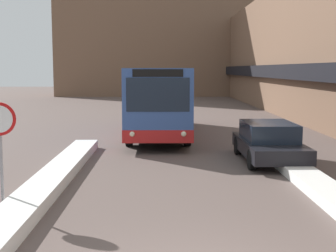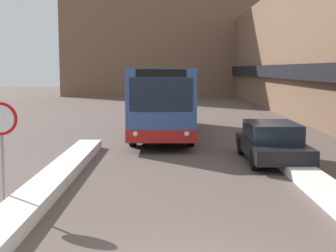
# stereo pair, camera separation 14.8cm
# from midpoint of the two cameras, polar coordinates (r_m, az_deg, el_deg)

# --- Properties ---
(building_row_right) EXTENTS (5.50, 60.00, 9.07)m
(building_row_right) POSITION_cam_midpoint_polar(r_m,az_deg,el_deg) (32.36, 18.22, 8.94)
(building_row_right) COLOR brown
(building_row_right) RESTS_ON ground_plane
(building_backdrop_far) EXTENTS (26.00, 8.00, 17.65)m
(building_backdrop_far) POSITION_cam_midpoint_polar(r_m,az_deg,el_deg) (58.78, -0.41, 12.43)
(building_backdrop_far) COLOR brown
(building_backdrop_far) RESTS_ON ground_plane
(snow_bank_left) EXTENTS (0.90, 16.57, 0.33)m
(snow_bank_left) POSITION_cam_midpoint_polar(r_m,az_deg,el_deg) (11.54, -16.66, -8.63)
(snow_bank_left) COLOR silver
(snow_bank_left) RESTS_ON ground_plane
(city_bus) EXTENTS (2.71, 11.11, 3.24)m
(city_bus) POSITION_cam_midpoint_polar(r_m,az_deg,el_deg) (22.82, -1.34, 3.32)
(city_bus) COLOR #335193
(city_bus) RESTS_ON ground_plane
(parked_car_front) EXTENTS (1.92, 4.42, 1.36)m
(parked_car_front) POSITION_cam_midpoint_polar(r_m,az_deg,el_deg) (16.66, 11.94, -1.87)
(parked_car_front) COLOR black
(parked_car_front) RESTS_ON ground_plane
(stop_sign) EXTENTS (0.76, 0.08, 2.46)m
(stop_sign) POSITION_cam_midpoint_polar(r_m,az_deg,el_deg) (11.30, -20.18, -0.66)
(stop_sign) COLOR gray
(stop_sign) RESTS_ON ground_plane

